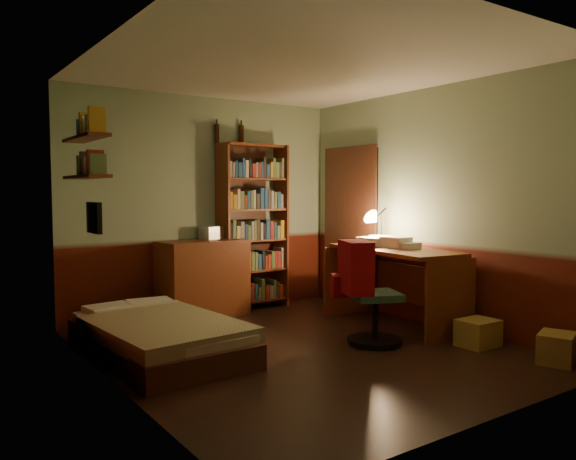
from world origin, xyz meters
TOP-DOWN VIEW (x-y plane):
  - floor at (0.00, 0.00)m, footprint 3.50×4.00m
  - ceiling at (0.00, 0.00)m, footprint 3.50×4.00m
  - wall_back at (0.00, 2.01)m, footprint 3.50×0.02m
  - wall_left at (-1.76, 0.00)m, footprint 0.02×4.00m
  - wall_right at (1.76, 0.00)m, footprint 0.02×4.00m
  - wall_front at (0.00, -2.01)m, footprint 3.50×0.02m
  - doorway at (1.72, 1.30)m, footprint 0.06×0.90m
  - door_trim at (1.69, 1.30)m, footprint 0.02×0.98m
  - bed at (-1.17, 0.63)m, footprint 1.09×1.95m
  - dresser at (-0.16, 1.76)m, footprint 1.05×0.59m
  - mini_stereo at (0.04, 1.89)m, footprint 0.32×0.27m
  - bookshelf at (0.58, 1.85)m, footprint 0.91×0.37m
  - bottle_left at (0.14, 1.96)m, footprint 0.06×0.06m
  - bottle_right at (0.48, 1.96)m, footprint 0.07×0.07m
  - desk at (1.34, 0.18)m, footprint 0.84×1.66m
  - paper_stack at (1.53, 0.55)m, footprint 0.21×0.28m
  - desk_lamp at (1.57, 0.60)m, footprint 0.18×0.18m
  - office_chair at (0.67, -0.25)m, footprint 0.66×0.63m
  - red_jacket at (0.42, -0.26)m, footprint 0.33×0.47m
  - wall_shelf_lower at (-1.64, 1.10)m, footprint 0.20×0.90m
  - wall_shelf_upper at (-1.64, 1.10)m, footprint 0.20×0.90m
  - framed_picture at (-1.72, 0.60)m, footprint 0.04×0.32m
  - cardboard_box_a at (1.53, -1.58)m, footprint 0.42×0.38m
  - cardboard_box_b at (1.42, -0.86)m, footprint 0.36×0.30m

SIDE VIEW (x-z plane):
  - floor at x=0.00m, z-range -0.02..0.00m
  - cardboard_box_b at x=1.42m, z-range 0.00..0.25m
  - cardboard_box_a at x=1.53m, z-range 0.00..0.26m
  - bed at x=-1.17m, z-range 0.00..0.57m
  - desk at x=1.34m, z-range 0.00..0.85m
  - dresser at x=-0.16m, z-range 0.00..0.90m
  - office_chair at x=0.67m, z-range 0.00..1.05m
  - paper_stack at x=1.53m, z-range 0.85..0.96m
  - mini_stereo at x=0.04m, z-range 0.90..1.05m
  - doorway at x=1.72m, z-range 0.00..2.00m
  - door_trim at x=1.69m, z-range -0.04..2.04m
  - bookshelf at x=0.58m, z-range 0.00..2.05m
  - desk_lamp at x=1.57m, z-range 0.85..1.37m
  - framed_picture at x=-1.72m, z-range 1.12..1.38m
  - red_jacket at x=0.42m, z-range 1.05..1.55m
  - wall_back at x=0.00m, z-range 0.00..2.60m
  - wall_left at x=-1.76m, z-range 0.00..2.60m
  - wall_right at x=1.76m, z-range 0.00..2.60m
  - wall_front at x=0.00m, z-range 0.00..2.60m
  - wall_shelf_lower at x=-1.64m, z-range 1.59..1.61m
  - wall_shelf_upper at x=-1.64m, z-range 1.94..1.96m
  - bottle_left at x=0.14m, z-range 2.05..2.28m
  - bottle_right at x=0.48m, z-range 2.05..2.29m
  - ceiling at x=0.00m, z-range 2.60..2.62m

